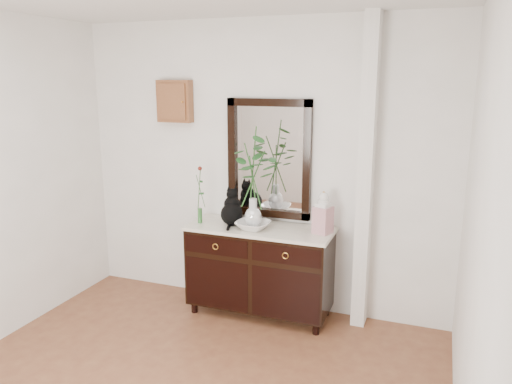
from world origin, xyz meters
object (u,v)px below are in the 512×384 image
at_px(sideboard, 260,266).
at_px(lotus_bowl, 253,225).
at_px(cat, 232,207).
at_px(ginger_jar, 323,212).

bearing_deg(sideboard, lotus_bowl, -115.74).
distance_m(cat, lotus_bowl, 0.28).
relative_size(sideboard, cat, 4.02).
relative_size(cat, ginger_jar, 0.88).
xyz_separation_m(cat, lotus_bowl, (0.24, -0.08, -0.13)).
bearing_deg(lotus_bowl, ginger_jar, 10.43).
bearing_deg(ginger_jar, lotus_bowl, -169.57).
xyz_separation_m(lotus_bowl, ginger_jar, (0.61, 0.11, 0.15)).
bearing_deg(sideboard, cat, 179.64).
height_order(sideboard, ginger_jar, ginger_jar).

